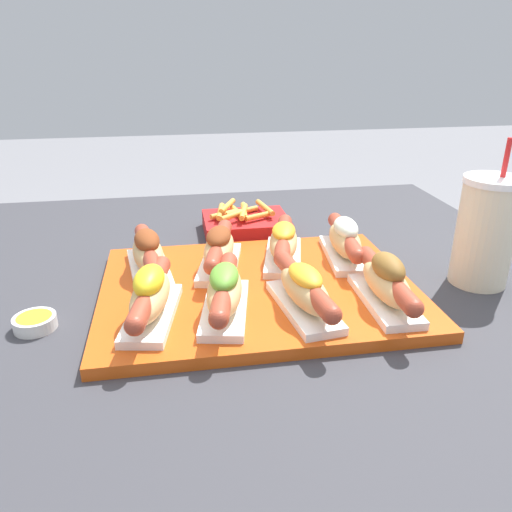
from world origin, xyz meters
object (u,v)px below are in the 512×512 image
at_px(serving_tray, 258,289).
at_px(hot_dog_6, 283,243).
at_px(hot_dog_4, 148,253).
at_px(hot_dog_5, 219,249).
at_px(hot_dog_7, 345,240).
at_px(hot_dog_3, 386,282).
at_px(hot_dog_1, 225,291).
at_px(drink_cup, 486,231).
at_px(hot_dog_2, 305,289).
at_px(sauce_bowl, 35,322).
at_px(fries_basket, 245,224).
at_px(hot_dog_0, 150,296).

xyz_separation_m(serving_tray, hot_dog_6, (0.06, 0.09, 0.04)).
height_order(hot_dog_4, hot_dog_5, hot_dog_4).
bearing_deg(hot_dog_7, serving_tray, -155.08).
relative_size(hot_dog_6, hot_dog_7, 0.98).
relative_size(hot_dog_3, hot_dog_4, 1.01).
relative_size(hot_dog_4, hot_dog_5, 1.01).
bearing_deg(hot_dog_3, hot_dog_1, 176.79).
xyz_separation_m(hot_dog_7, drink_cup, (0.20, -0.09, 0.04)).
bearing_deg(hot_dog_2, hot_dog_7, 55.44).
distance_m(hot_dog_2, drink_cup, 0.33).
height_order(hot_dog_1, hot_dog_7, hot_dog_7).
height_order(serving_tray, hot_dog_3, hot_dog_3).
bearing_deg(sauce_bowl, hot_dog_7, 14.47).
bearing_deg(fries_basket, hot_dog_2, -85.58).
bearing_deg(hot_dog_1, hot_dog_2, -6.41).
bearing_deg(hot_dog_2, drink_cup, 13.37).
bearing_deg(hot_dog_5, serving_tray, -54.62).
height_order(hot_dog_4, fries_basket, hot_dog_4).
distance_m(serving_tray, hot_dog_4, 0.19).
relative_size(serving_tray, hot_dog_4, 2.42).
xyz_separation_m(hot_dog_0, hot_dog_4, (-0.01, 0.15, -0.00)).
bearing_deg(hot_dog_3, hot_dog_5, 143.10).
relative_size(hot_dog_5, fries_basket, 1.15).
distance_m(hot_dog_1, hot_dog_7, 0.28).
bearing_deg(sauce_bowl, hot_dog_6, 19.41).
distance_m(hot_dog_3, sauce_bowl, 0.50).
xyz_separation_m(hot_dog_0, fries_basket, (0.18, 0.36, -0.03)).
height_order(hot_dog_2, drink_cup, drink_cup).
xyz_separation_m(hot_dog_4, fries_basket, (0.19, 0.20, -0.03)).
xyz_separation_m(hot_dog_3, hot_dog_7, (-0.00, 0.17, -0.00)).
distance_m(hot_dog_1, hot_dog_6, 0.21).
height_order(serving_tray, hot_dog_5, hot_dog_5).
bearing_deg(hot_dog_4, hot_dog_3, -26.29).
bearing_deg(hot_dog_7, hot_dog_5, -179.33).
bearing_deg(hot_dog_0, hot_dog_1, -1.25).
xyz_separation_m(hot_dog_1, hot_dog_7, (0.23, 0.16, 0.00)).
relative_size(hot_dog_3, fries_basket, 1.17).
bearing_deg(serving_tray, fries_basket, 85.68).
height_order(hot_dog_4, drink_cup, drink_cup).
xyz_separation_m(hot_dog_0, hot_dog_3, (0.33, -0.02, 0.00)).
bearing_deg(hot_dog_4, drink_cup, -9.74).
relative_size(hot_dog_2, fries_basket, 1.17).
bearing_deg(hot_dog_1, fries_basket, 77.09).
bearing_deg(hot_dog_3, drink_cup, 21.14).
xyz_separation_m(hot_dog_6, fries_basket, (-0.04, 0.19, -0.03)).
distance_m(hot_dog_1, drink_cup, 0.44).
bearing_deg(sauce_bowl, hot_dog_5, 24.61).
xyz_separation_m(serving_tray, hot_dog_5, (-0.05, 0.08, 0.04)).
relative_size(hot_dog_3, hot_dog_6, 1.03).
xyz_separation_m(hot_dog_1, drink_cup, (0.43, 0.06, 0.04)).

